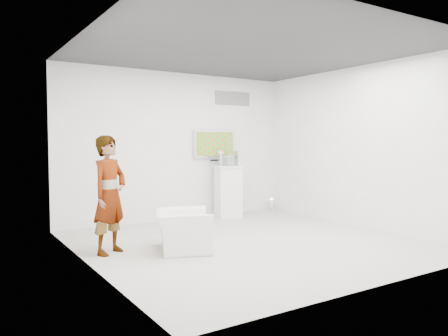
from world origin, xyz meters
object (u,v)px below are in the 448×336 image
Objects in this scene: pedestal at (228,191)px; floor_uplight at (271,205)px; tv at (214,144)px; armchair at (183,230)px; person at (110,195)px.

floor_uplight is at bearing 8.70° from pedestal.
tv is at bearing 175.53° from floor_uplight.
pedestal is 3.89× the size of floor_uplight.
armchair is 0.83× the size of pedestal.
armchair is 4.12m from floor_uplight.
floor_uplight is (1.48, -0.12, -1.41)m from tv.
tv reaches higher than floor_uplight.
person reaches higher than armchair.
tv reaches higher than armchair.
tv is 2.05m from floor_uplight.
person is 4.83m from floor_uplight.
armchair is at bearing -147.08° from floor_uplight.
pedestal is (2.12, 2.03, 0.25)m from armchair.
tv is 0.60× the size of person.
floor_uplight is at bearing -4.47° from tv.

